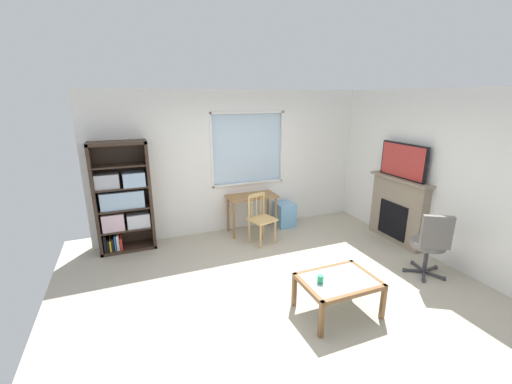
{
  "coord_description": "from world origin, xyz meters",
  "views": [
    {
      "loc": [
        -1.91,
        -3.65,
        2.57
      ],
      "look_at": [
        -0.16,
        0.7,
        1.18
      ],
      "focal_mm": 22.92,
      "sensor_mm": 36.0,
      "label": 1
    }
  ],
  "objects_px": {
    "plastic_drawer_unit": "(284,214)",
    "fireplace": "(398,210)",
    "desk_under_window": "(252,201)",
    "wooden_chair": "(261,218)",
    "tv": "(403,161)",
    "coffee_table": "(338,284)",
    "office_chair": "(431,242)",
    "sippy_cup": "(320,279)",
    "bookshelf": "(123,200)"
  },
  "relations": [
    {
      "from": "coffee_table",
      "to": "fireplace",
      "type": "bearing_deg",
      "value": 31.16
    },
    {
      "from": "wooden_chair",
      "to": "plastic_drawer_unit",
      "type": "relative_size",
      "value": 1.89
    },
    {
      "from": "tv",
      "to": "office_chair",
      "type": "relative_size",
      "value": 0.97
    },
    {
      "from": "desk_under_window",
      "to": "wooden_chair",
      "type": "relative_size",
      "value": 1.05
    },
    {
      "from": "tv",
      "to": "plastic_drawer_unit",
      "type": "bearing_deg",
      "value": 137.18
    },
    {
      "from": "fireplace",
      "to": "bookshelf",
      "type": "bearing_deg",
      "value": 162.06
    },
    {
      "from": "plastic_drawer_unit",
      "to": "fireplace",
      "type": "xyz_separation_m",
      "value": [
        1.55,
        -1.42,
        0.36
      ]
    },
    {
      "from": "wooden_chair",
      "to": "tv",
      "type": "relative_size",
      "value": 0.93
    },
    {
      "from": "plastic_drawer_unit",
      "to": "office_chair",
      "type": "distance_m",
      "value": 2.78
    },
    {
      "from": "wooden_chair",
      "to": "office_chair",
      "type": "height_order",
      "value": "office_chair"
    },
    {
      "from": "office_chair",
      "to": "sippy_cup",
      "type": "relative_size",
      "value": 11.11
    },
    {
      "from": "desk_under_window",
      "to": "fireplace",
      "type": "distance_m",
      "value": 2.66
    },
    {
      "from": "desk_under_window",
      "to": "wooden_chair",
      "type": "xyz_separation_m",
      "value": [
        -0.02,
        -0.52,
        -0.15
      ]
    },
    {
      "from": "plastic_drawer_unit",
      "to": "wooden_chair",
      "type": "bearing_deg",
      "value": -143.43
    },
    {
      "from": "tv",
      "to": "office_chair",
      "type": "xyz_separation_m",
      "value": [
        -0.48,
        -1.15,
        -0.93
      ]
    },
    {
      "from": "desk_under_window",
      "to": "office_chair",
      "type": "bearing_deg",
      "value": -54.58
    },
    {
      "from": "bookshelf",
      "to": "tv",
      "type": "relative_size",
      "value": 1.93
    },
    {
      "from": "wooden_chair",
      "to": "coffee_table",
      "type": "height_order",
      "value": "wooden_chair"
    },
    {
      "from": "fireplace",
      "to": "tv",
      "type": "xyz_separation_m",
      "value": [
        -0.02,
        0.0,
        0.89
      ]
    },
    {
      "from": "wooden_chair",
      "to": "sippy_cup",
      "type": "relative_size",
      "value": 10.0
    },
    {
      "from": "coffee_table",
      "to": "sippy_cup",
      "type": "bearing_deg",
      "value": 175.14
    },
    {
      "from": "tv",
      "to": "sippy_cup",
      "type": "distance_m",
      "value": 2.95
    },
    {
      "from": "tv",
      "to": "sippy_cup",
      "type": "bearing_deg",
      "value": -151.65
    },
    {
      "from": "wooden_chair",
      "to": "tv",
      "type": "distance_m",
      "value": 2.65
    },
    {
      "from": "plastic_drawer_unit",
      "to": "fireplace",
      "type": "relative_size",
      "value": 0.38
    },
    {
      "from": "fireplace",
      "to": "office_chair",
      "type": "distance_m",
      "value": 1.25
    },
    {
      "from": "office_chair",
      "to": "fireplace",
      "type": "bearing_deg",
      "value": 66.48
    },
    {
      "from": "wooden_chair",
      "to": "desk_under_window",
      "type": "bearing_deg",
      "value": 87.26
    },
    {
      "from": "tv",
      "to": "office_chair",
      "type": "distance_m",
      "value": 1.55
    },
    {
      "from": "coffee_table",
      "to": "office_chair",
      "type": "bearing_deg",
      "value": 6.4
    },
    {
      "from": "bookshelf",
      "to": "tv",
      "type": "height_order",
      "value": "bookshelf"
    },
    {
      "from": "fireplace",
      "to": "wooden_chair",
      "type": "bearing_deg",
      "value": 159.79
    },
    {
      "from": "plastic_drawer_unit",
      "to": "office_chair",
      "type": "bearing_deg",
      "value": -67.75
    },
    {
      "from": "tv",
      "to": "coffee_table",
      "type": "xyz_separation_m",
      "value": [
        -2.19,
        -1.34,
        -1.11
      ]
    },
    {
      "from": "tv",
      "to": "office_chair",
      "type": "height_order",
      "value": "tv"
    },
    {
      "from": "bookshelf",
      "to": "coffee_table",
      "type": "xyz_separation_m",
      "value": [
        2.34,
        -2.81,
        -0.5
      ]
    },
    {
      "from": "office_chair",
      "to": "coffee_table",
      "type": "distance_m",
      "value": 1.73
    },
    {
      "from": "tv",
      "to": "sippy_cup",
      "type": "relative_size",
      "value": 10.74
    },
    {
      "from": "fireplace",
      "to": "coffee_table",
      "type": "distance_m",
      "value": 2.59
    },
    {
      "from": "desk_under_window",
      "to": "plastic_drawer_unit",
      "type": "relative_size",
      "value": 1.99
    },
    {
      "from": "fireplace",
      "to": "sippy_cup",
      "type": "distance_m",
      "value": 2.79
    },
    {
      "from": "wooden_chair",
      "to": "coffee_table",
      "type": "relative_size",
      "value": 0.99
    },
    {
      "from": "tv",
      "to": "desk_under_window",
      "type": "bearing_deg",
      "value": 148.92
    },
    {
      "from": "office_chair",
      "to": "coffee_table",
      "type": "xyz_separation_m",
      "value": [
        -1.71,
        -0.19,
        -0.17
      ]
    },
    {
      "from": "fireplace",
      "to": "coffee_table",
      "type": "xyz_separation_m",
      "value": [
        -2.21,
        -1.34,
        -0.21
      ]
    },
    {
      "from": "plastic_drawer_unit",
      "to": "tv",
      "type": "relative_size",
      "value": 0.49
    },
    {
      "from": "bookshelf",
      "to": "desk_under_window",
      "type": "height_order",
      "value": "bookshelf"
    },
    {
      "from": "plastic_drawer_unit",
      "to": "sippy_cup",
      "type": "height_order",
      "value": "sippy_cup"
    },
    {
      "from": "wooden_chair",
      "to": "sippy_cup",
      "type": "xyz_separation_m",
      "value": [
        -0.15,
        -2.17,
        0.03
      ]
    },
    {
      "from": "bookshelf",
      "to": "tv",
      "type": "distance_m",
      "value": 4.81
    }
  ]
}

